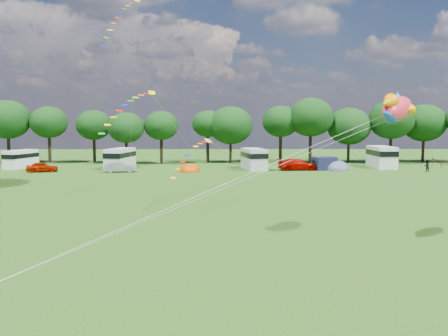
{
  "coord_description": "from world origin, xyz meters",
  "views": [
    {
      "loc": [
        -0.44,
        -23.31,
        7.17
      ],
      "look_at": [
        0.0,
        8.0,
        4.0
      ],
      "focal_mm": 40.0,
      "sensor_mm": 36.0,
      "label": 1
    }
  ],
  "objects_px": {
    "car_a": "(42,167)",
    "campervan_a": "(21,159)",
    "walker_a": "(427,166)",
    "tent_orange": "(190,172)",
    "car_c": "(298,164)",
    "fish_kite": "(395,109)",
    "car_d": "(320,165)",
    "campervan_d": "(382,156)",
    "tent_greyblue": "(337,170)",
    "campervan_c": "(254,158)",
    "car_b": "(120,167)",
    "campervan_b": "(120,158)"
  },
  "relations": [
    {
      "from": "car_a",
      "to": "campervan_b",
      "type": "relative_size",
      "value": 0.65
    },
    {
      "from": "car_a",
      "to": "walker_a",
      "type": "bearing_deg",
      "value": -105.84
    },
    {
      "from": "car_b",
      "to": "campervan_d",
      "type": "distance_m",
      "value": 36.86
    },
    {
      "from": "walker_a",
      "to": "tent_orange",
      "type": "bearing_deg",
      "value": -10.37
    },
    {
      "from": "car_b",
      "to": "campervan_c",
      "type": "xyz_separation_m",
      "value": [
        17.89,
        3.63,
        0.86
      ]
    },
    {
      "from": "car_c",
      "to": "car_d",
      "type": "bearing_deg",
      "value": -80.71
    },
    {
      "from": "car_d",
      "to": "car_a",
      "type": "bearing_deg",
      "value": 81.69
    },
    {
      "from": "campervan_c",
      "to": "tent_orange",
      "type": "bearing_deg",
      "value": 100.37
    },
    {
      "from": "tent_greyblue",
      "to": "walker_a",
      "type": "height_order",
      "value": "walker_a"
    },
    {
      "from": "tent_greyblue",
      "to": "walker_a",
      "type": "bearing_deg",
      "value": -13.77
    },
    {
      "from": "car_c",
      "to": "car_d",
      "type": "relative_size",
      "value": 1.04
    },
    {
      "from": "car_d",
      "to": "campervan_a",
      "type": "height_order",
      "value": "campervan_a"
    },
    {
      "from": "car_c",
      "to": "campervan_b",
      "type": "distance_m",
      "value": 24.73
    },
    {
      "from": "car_a",
      "to": "fish_kite",
      "type": "xyz_separation_m",
      "value": [
        33.27,
        -37.32,
        7.01
      ]
    },
    {
      "from": "car_c",
      "to": "campervan_b",
      "type": "xyz_separation_m",
      "value": [
        -24.62,
        2.17,
        0.75
      ]
    },
    {
      "from": "car_d",
      "to": "tent_greyblue",
      "type": "distance_m",
      "value": 2.42
    },
    {
      "from": "campervan_c",
      "to": "car_c",
      "type": "bearing_deg",
      "value": -113.44
    },
    {
      "from": "tent_orange",
      "to": "tent_greyblue",
      "type": "relative_size",
      "value": 0.79
    },
    {
      "from": "car_c",
      "to": "tent_orange",
      "type": "height_order",
      "value": "car_c"
    },
    {
      "from": "car_c",
      "to": "campervan_d",
      "type": "bearing_deg",
      "value": -79.53
    },
    {
      "from": "car_a",
      "to": "campervan_b",
      "type": "xyz_separation_m",
      "value": [
        9.5,
        4.06,
        0.86
      ]
    },
    {
      "from": "car_c",
      "to": "campervan_a",
      "type": "distance_m",
      "value": 39.09
    },
    {
      "from": "tent_greyblue",
      "to": "walker_a",
      "type": "xyz_separation_m",
      "value": [
        11.22,
        -2.75,
        0.78
      ]
    },
    {
      "from": "campervan_a",
      "to": "car_c",
      "type": "bearing_deg",
      "value": -76.7
    },
    {
      "from": "tent_orange",
      "to": "campervan_b",
      "type": "bearing_deg",
      "value": 157.72
    },
    {
      "from": "campervan_b",
      "to": "campervan_c",
      "type": "height_order",
      "value": "campervan_c"
    },
    {
      "from": "car_d",
      "to": "fish_kite",
      "type": "relative_size",
      "value": 1.37
    },
    {
      "from": "campervan_d",
      "to": "tent_greyblue",
      "type": "bearing_deg",
      "value": 113.94
    },
    {
      "from": "car_b",
      "to": "fish_kite",
      "type": "distance_m",
      "value": 44.03
    },
    {
      "from": "car_c",
      "to": "campervan_c",
      "type": "height_order",
      "value": "campervan_c"
    },
    {
      "from": "campervan_a",
      "to": "fish_kite",
      "type": "xyz_separation_m",
      "value": [
        38.08,
        -42.57,
        6.31
      ]
    },
    {
      "from": "car_d",
      "to": "tent_orange",
      "type": "xyz_separation_m",
      "value": [
        -17.78,
        -2.73,
        -0.67
      ]
    },
    {
      "from": "car_a",
      "to": "tent_orange",
      "type": "relative_size",
      "value": 1.3
    },
    {
      "from": "car_c",
      "to": "fish_kite",
      "type": "bearing_deg",
      "value": 173.95
    },
    {
      "from": "car_a",
      "to": "campervan_a",
      "type": "xyz_separation_m",
      "value": [
        -4.82,
        5.25,
        0.7
      ]
    },
    {
      "from": "campervan_a",
      "to": "campervan_b",
      "type": "xyz_separation_m",
      "value": [
        14.32,
        -1.19,
        0.17
      ]
    },
    {
      "from": "car_b",
      "to": "campervan_c",
      "type": "relative_size",
      "value": 0.62
    },
    {
      "from": "campervan_c",
      "to": "tent_greyblue",
      "type": "height_order",
      "value": "campervan_c"
    },
    {
      "from": "campervan_d",
      "to": "tent_orange",
      "type": "xyz_separation_m",
      "value": [
        -27.23,
        -5.38,
        -1.63
      ]
    },
    {
      "from": "walker_a",
      "to": "campervan_d",
      "type": "bearing_deg",
      "value": -65.69
    },
    {
      "from": "fish_kite",
      "to": "tent_orange",
      "type": "bearing_deg",
      "value": 60.06
    },
    {
      "from": "tent_orange",
      "to": "tent_greyblue",
      "type": "bearing_deg",
      "value": 5.92
    },
    {
      "from": "campervan_b",
      "to": "campervan_c",
      "type": "relative_size",
      "value": 1.0
    },
    {
      "from": "car_c",
      "to": "fish_kite",
      "type": "xyz_separation_m",
      "value": [
        -0.85,
        -39.2,
        6.9
      ]
    },
    {
      "from": "tent_orange",
      "to": "walker_a",
      "type": "relative_size",
      "value": 1.94
    },
    {
      "from": "car_d",
      "to": "campervan_a",
      "type": "relative_size",
      "value": 0.89
    },
    {
      "from": "campervan_d",
      "to": "fish_kite",
      "type": "relative_size",
      "value": 1.72
    },
    {
      "from": "car_b",
      "to": "tent_orange",
      "type": "relative_size",
      "value": 1.24
    },
    {
      "from": "car_a",
      "to": "campervan_c",
      "type": "height_order",
      "value": "campervan_c"
    },
    {
      "from": "car_b",
      "to": "walker_a",
      "type": "bearing_deg",
      "value": -102.29
    }
  ]
}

